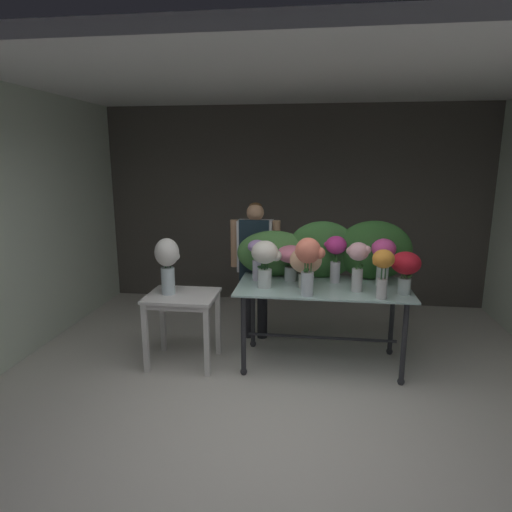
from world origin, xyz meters
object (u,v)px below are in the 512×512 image
vase_blush_ranunculus (358,261)px  vase_lilac_snapdragons (257,255)px  florist (255,257)px  vase_ivory_dahlias (265,258)px  vase_magenta_carnations (336,253)px  vase_rosy_tulips (291,257)px  vase_peach_hydrangea (306,263)px  vase_white_roses_tall (167,261)px  display_table_glass (322,299)px  vase_fuchsia_roses (383,256)px  vase_coral_anemones (308,259)px  side_table_white (182,304)px  vase_sunset_freesia (383,267)px  vase_crimson_lilies (406,267)px

vase_blush_ranunculus → vase_lilac_snapdragons: bearing=165.1°
florist → vase_ivory_dahlias: 0.78m
vase_ivory_dahlias → vase_magenta_carnations: vase_magenta_carnations is taller
florist → vase_rosy_tulips: bearing=-45.6°
vase_peach_hydrangea → vase_white_roses_tall: 1.39m
display_table_glass → vase_ivory_dahlias: bearing=-167.2°
vase_fuchsia_roses → vase_magenta_carnations: size_ratio=0.99×
display_table_glass → florist: (-0.77, 0.61, 0.28)m
vase_blush_ranunculus → vase_coral_anemones: (-0.47, -0.20, 0.05)m
vase_fuchsia_roses → vase_coral_anemones: bearing=-149.1°
vase_coral_anemones → vase_blush_ranunculus: bearing=23.0°
side_table_white → vase_magenta_carnations: 1.66m
side_table_white → vase_peach_hydrangea: size_ratio=1.85×
vase_blush_ranunculus → vase_magenta_carnations: size_ratio=0.99×
side_table_white → vase_magenta_carnations: bearing=11.0°
vase_sunset_freesia → side_table_white: bearing=174.3°
side_table_white → vase_rosy_tulips: 1.22m
florist → display_table_glass: bearing=-38.1°
vase_blush_ranunculus → florist: bearing=145.4°
vase_ivory_dahlias → vase_white_roses_tall: vase_white_roses_tall is taller
vase_fuchsia_roses → vase_magenta_carnations: bearing=174.2°
vase_blush_ranunculus → vase_rosy_tulips: bearing=155.0°
florist → vase_peach_hydrangea: 0.92m
vase_ivory_dahlias → vase_peach_hydrangea: bearing=7.2°
display_table_glass → vase_peach_hydrangea: 0.44m
vase_fuchsia_roses → vase_crimson_lilies: size_ratio=1.17×
vase_peach_hydrangea → vase_magenta_carnations: vase_magenta_carnations is taller
vase_blush_ranunculus → vase_white_roses_tall: size_ratio=0.84×
display_table_glass → vase_fuchsia_roses: 0.75m
vase_crimson_lilies → vase_ivory_dahlias: bearing=178.0°
side_table_white → vase_white_roses_tall: 0.47m
vase_coral_anemones → vase_crimson_lilies: bearing=10.6°
vase_white_roses_tall → vase_fuchsia_roses: bearing=6.7°
vase_crimson_lilies → vase_magenta_carnations: bearing=153.3°
display_table_glass → vase_rosy_tulips: vase_rosy_tulips is taller
florist → vase_white_roses_tall: 1.11m
vase_ivory_dahlias → vase_sunset_freesia: bearing=-11.6°
vase_peach_hydrangea → vase_fuchsia_roses: bearing=12.9°
vase_fuchsia_roses → vase_magenta_carnations: 0.47m
vase_crimson_lilies → vase_peach_hydrangea: bearing=174.0°
vase_peach_hydrangea → vase_crimson_lilies: vase_crimson_lilies is taller
vase_fuchsia_roses → vase_ivory_dahlias: bearing=-169.0°
vase_rosy_tulips → vase_magenta_carnations: size_ratio=0.77×
side_table_white → vase_lilac_snapdragons: 0.93m
vase_fuchsia_roses → vase_rosy_tulips: 0.93m
vase_blush_ranunculus → vase_coral_anemones: 0.51m
display_table_glass → vase_ivory_dahlias: 0.73m
side_table_white → vase_white_roses_tall: vase_white_roses_tall is taller
vase_fuchsia_roses → vase_crimson_lilies: vase_fuchsia_roses is taller
vase_peach_hydrangea → vase_magenta_carnations: 0.38m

